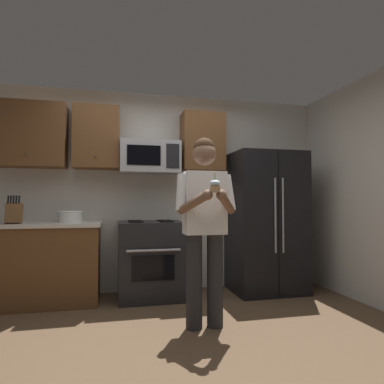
# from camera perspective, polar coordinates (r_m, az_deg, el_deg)

# --- Properties ---
(ground_plane) EXTENTS (6.00, 6.00, 0.00)m
(ground_plane) POSITION_cam_1_polar(r_m,az_deg,el_deg) (3.02, -1.12, -24.23)
(ground_plane) COLOR brown
(wall_back) EXTENTS (4.40, 0.10, 2.60)m
(wall_back) POSITION_cam_1_polar(r_m,az_deg,el_deg) (4.52, -5.69, 0.07)
(wall_back) COLOR beige
(wall_back) RESTS_ON ground
(wall_right) EXTENTS (0.10, 4.40, 2.60)m
(wall_right) POSITION_cam_1_polar(r_m,az_deg,el_deg) (4.15, 29.94, 0.47)
(wall_right) COLOR beige
(wall_right) RESTS_ON ground
(oven_range) EXTENTS (0.76, 0.70, 0.93)m
(oven_range) POSITION_cam_1_polar(r_m,az_deg,el_deg) (4.17, -7.11, -11.33)
(oven_range) COLOR black
(oven_range) RESTS_ON ground
(microwave) EXTENTS (0.74, 0.41, 0.40)m
(microwave) POSITION_cam_1_polar(r_m,az_deg,el_deg) (4.27, -7.21, 5.84)
(microwave) COLOR #9EA0A5
(refrigerator) EXTENTS (0.90, 0.75, 1.80)m
(refrigerator) POSITION_cam_1_polar(r_m,az_deg,el_deg) (4.49, 12.43, -4.98)
(refrigerator) COLOR black
(refrigerator) RESTS_ON ground
(cabinet_row_upper) EXTENTS (2.78, 0.36, 0.76)m
(cabinet_row_upper) POSITION_cam_1_polar(r_m,az_deg,el_deg) (4.34, -14.93, 8.84)
(cabinet_row_upper) COLOR brown
(counter_left) EXTENTS (1.44, 0.66, 0.92)m
(counter_left) POSITION_cam_1_polar(r_m,az_deg,el_deg) (4.26, -25.15, -10.97)
(counter_left) COLOR brown
(counter_left) RESTS_ON ground
(knife_block) EXTENTS (0.16, 0.15, 0.32)m
(knife_block) POSITION_cam_1_polar(r_m,az_deg,el_deg) (4.21, -28.07, -3.19)
(knife_block) COLOR brown
(knife_block) RESTS_ON counter_left
(bowl_large_white) EXTENTS (0.29, 0.29, 0.13)m
(bowl_large_white) POSITION_cam_1_polar(r_m,az_deg,el_deg) (4.19, -20.07, -3.92)
(bowl_large_white) COLOR white
(bowl_large_white) RESTS_ON counter_left
(person) EXTENTS (0.60, 0.48, 1.76)m
(person) POSITION_cam_1_polar(r_m,az_deg,el_deg) (3.11, 2.20, -4.71)
(person) COLOR #262628
(person) RESTS_ON ground
(cupcake) EXTENTS (0.09, 0.09, 0.17)m
(cupcake) POSITION_cam_1_polar(r_m,az_deg,el_deg) (2.80, 3.96, 1.05)
(cupcake) COLOR #A87F56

